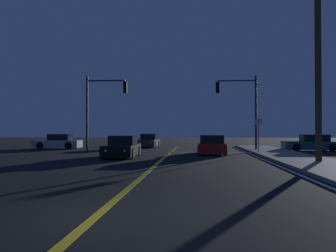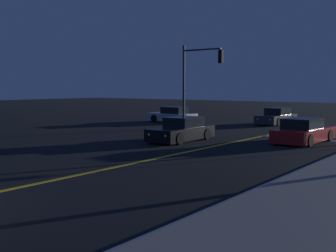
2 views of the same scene
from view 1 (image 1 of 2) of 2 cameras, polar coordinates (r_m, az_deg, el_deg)
ground_plane at (r=6.85m, az=-12.04°, el=-14.54°), size 160.00×160.00×0.00m
sidewalk_right at (r=18.21m, az=22.81°, el=-5.64°), size 3.20×39.04×0.15m
lane_line_center at (r=17.41m, az=-1.78°, el=-6.16°), size 0.20×36.88×0.01m
lane_line_edge_right at (r=17.73m, az=17.09°, el=-6.03°), size 0.16×36.88×0.01m
stop_bar at (r=26.65m, az=6.87°, el=-4.30°), size 5.98×0.50×0.01m
car_parked_curb_black at (r=22.02m, az=-7.41°, el=-3.53°), size 1.95×4.58×1.34m
car_lead_oncoming_teal at (r=31.02m, az=22.35°, el=-2.68°), size 4.52×2.09×1.34m
car_following_oncoming_silver at (r=33.71m, az=-17.42°, el=-2.55°), size 4.25×1.98×1.34m
car_far_approaching_red at (r=25.07m, az=7.17°, el=-3.19°), size 2.11×4.76×1.34m
car_side_waiting_charcoal at (r=35.28m, az=-3.12°, el=-2.51°), size 1.87×4.63×1.34m
traffic_signal_near_right at (r=29.22m, az=11.93°, el=3.94°), size 3.32×0.28×6.14m
traffic_signal_far_left at (r=28.59m, az=-10.86°, el=3.94°), size 3.34×0.28×6.06m
utility_pole_right at (r=19.11m, az=23.19°, el=12.25°), size 1.84×0.31×11.45m
street_sign_corner at (r=26.48m, az=14.48°, el=-0.60°), size 0.56×0.07×2.56m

